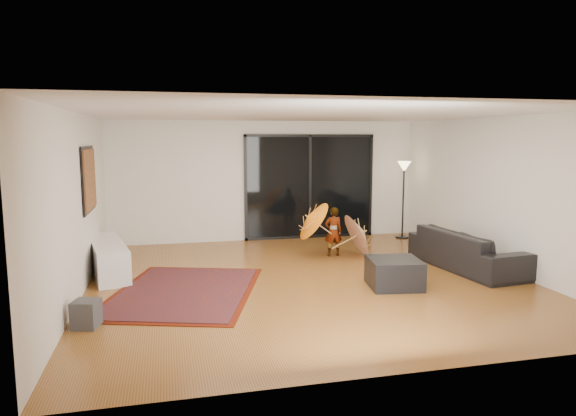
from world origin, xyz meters
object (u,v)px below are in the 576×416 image
object	(u,v)px
media_console	(108,258)
ottoman	(394,273)
sofa	(467,250)
child	(333,232)

from	to	relation	value
media_console	ottoman	world-z (taller)	media_console
sofa	child	bearing A→B (deg)	47.66
ottoman	child	world-z (taller)	child
media_console	ottoman	distance (m)	4.83
sofa	ottoman	xyz separation A→B (m)	(-1.75, -0.75, -0.12)
ottoman	sofa	bearing A→B (deg)	23.31
media_console	sofa	world-z (taller)	sofa
media_console	ottoman	size ratio (longest dim) A/B	2.57
media_console	child	distance (m)	4.21
ottoman	child	bearing A→B (deg)	96.59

